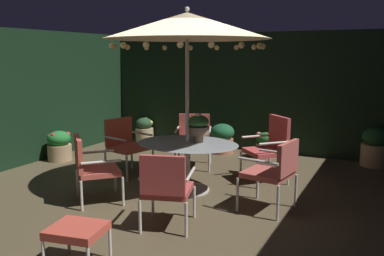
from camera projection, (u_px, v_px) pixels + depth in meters
name	position (u px, v px, depth m)	size (l,w,h in m)	color
ground_plane	(172.00, 198.00, 5.88)	(7.22, 7.32, 0.02)	brown
hedge_backdrop_rear	(252.00, 92.00, 8.75)	(7.22, 0.30, 2.48)	black
hedge_backdrop_left	(0.00, 100.00, 7.19)	(0.30, 7.32, 2.48)	black
patio_dining_table	(187.00, 153.00, 6.08)	(1.55, 1.23, 0.74)	silver
patio_umbrella	(187.00, 26.00, 5.75)	(2.37, 2.37, 2.68)	silver
centerpiece_planter	(198.00, 125.00, 6.04)	(0.31, 0.31, 0.43)	olive
patio_chair_north	(166.00, 185.00, 4.72)	(0.71, 0.74, 0.92)	beige
patio_chair_northeast	(275.00, 169.00, 5.27)	(0.68, 0.69, 0.94)	silver
patio_chair_east	(270.00, 144.00, 6.54)	(0.82, 0.82, 1.05)	beige
patio_chair_southeast	(194.00, 137.00, 7.46)	(0.81, 0.82, 0.94)	beige
patio_chair_south	(125.00, 142.00, 6.97)	(0.70, 0.73, 0.95)	silver
patio_chair_southwest	(91.00, 165.00, 5.61)	(0.85, 0.85, 0.93)	beige
ottoman_footrest	(77.00, 231.00, 3.91)	(0.57, 0.53, 0.40)	beige
potted_plant_left_far	(376.00, 147.00, 7.49)	(0.51, 0.51, 0.72)	tan
potted_plant_front_corner	(144.00, 129.00, 9.73)	(0.42, 0.42, 0.55)	tan
potted_plant_left_near	(264.00, 144.00, 8.13)	(0.35, 0.33, 0.51)	#886C4C
potted_plant_back_center	(222.00, 138.00, 8.52)	(0.50, 0.50, 0.61)	#AD654B
potted_plant_back_right	(192.00, 135.00, 9.09)	(0.34, 0.34, 0.51)	beige
potted_plant_right_far	(59.00, 146.00, 7.91)	(0.46, 0.46, 0.58)	tan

